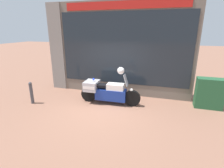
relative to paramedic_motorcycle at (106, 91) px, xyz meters
name	(u,v)px	position (x,y,z in m)	size (l,w,h in m)	color
ground_plane	(102,110)	(0.07, -0.63, -0.53)	(60.00, 60.00, 0.00)	#8E604C
shop_building	(109,49)	(-0.29, 1.36, 1.53)	(6.69, 0.55, 4.10)	#6B6056
window_display	(123,83)	(0.36, 1.40, -0.05)	(5.52, 0.30, 2.04)	slate
paramedic_motorcycle	(106,91)	(0.00, 0.00, 0.00)	(2.48, 0.70, 1.28)	black
utility_cabinet	(209,93)	(3.93, 0.73, 0.06)	(0.98, 0.46, 1.18)	#235633
white_helmet	(121,71)	(0.61, 0.02, 0.88)	(0.27, 0.27, 0.27)	white
street_bollard	(31,92)	(-2.90, -0.90, -0.06)	(0.13, 0.13, 0.91)	#47474C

